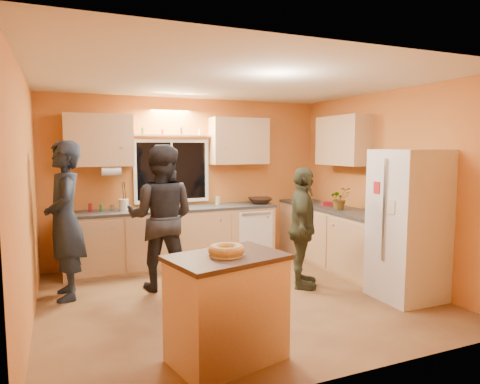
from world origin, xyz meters
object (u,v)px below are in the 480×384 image
refrigerator (408,225)px  person_left (65,220)px  person_right (302,228)px  person_center (161,217)px  island (227,307)px

refrigerator → person_left: bearing=156.9°
refrigerator → person_right: bearing=138.3°
person_left → person_center: size_ratio=1.02×
person_left → person_right: (2.84, -0.77, -0.17)m
island → person_right: person_right is taller
island → person_left: (-1.23, 2.19, 0.49)m
refrigerator → person_right: size_ratio=1.14×
island → person_center: 2.15m
refrigerator → person_center: 3.05m
refrigerator → person_right: 1.28m
refrigerator → person_center: size_ratio=0.97×
island → person_right: size_ratio=0.68×
refrigerator → island: 2.66m
person_right → person_center: bearing=99.2°
refrigerator → person_left: 4.12m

